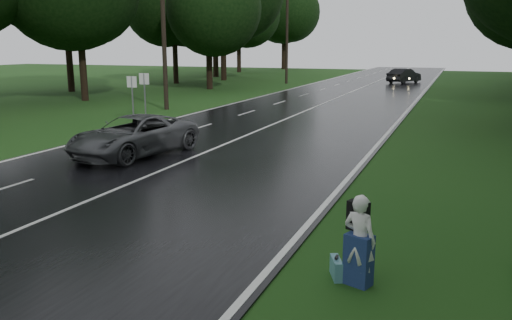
{
  "coord_description": "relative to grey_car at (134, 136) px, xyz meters",
  "views": [
    {
      "loc": [
        8.76,
        -8.21,
        3.98
      ],
      "look_at": [
        4.01,
        3.78,
        1.1
      ],
      "focal_mm": 36.15,
      "sensor_mm": 36.0,
      "label": 1
    }
  ],
  "objects": [
    {
      "name": "far_car",
      "position": [
        5.24,
        41.79,
        0.03
      ],
      "size": [
        3.3,
        4.84,
        1.51
      ],
      "primitive_type": "imported",
      "rotation": [
        0.0,
        0.0,
        2.73
      ],
      "color": "black",
      "rests_on": "road"
    },
    {
      "name": "road",
      "position": [
        2.2,
        12.65,
        -0.74
      ],
      "size": [
        12.0,
        140.0,
        0.04
      ],
      "primitive_type": "cube",
      "color": "black",
      "rests_on": "ground"
    },
    {
      "name": "lane_center",
      "position": [
        2.2,
        12.65,
        -0.72
      ],
      "size": [
        0.12,
        140.0,
        0.01
      ],
      "primitive_type": "cube",
      "color": "silver",
      "rests_on": "road"
    },
    {
      "name": "ground",
      "position": [
        2.2,
        -7.35,
        -0.76
      ],
      "size": [
        160.0,
        160.0,
        0.0
      ],
      "primitive_type": "plane",
      "color": "#1A3F12",
      "rests_on": "ground"
    },
    {
      "name": "hitchhiker",
      "position": [
        9.58,
        -7.37,
        -0.02
      ],
      "size": [
        0.67,
        0.65,
        1.59
      ],
      "color": "silver",
      "rests_on": "ground"
    },
    {
      "name": "suitcase",
      "position": [
        9.18,
        -7.26,
        -0.59
      ],
      "size": [
        0.33,
        0.51,
        0.35
      ],
      "primitive_type": "cube",
      "rotation": [
        0.0,
        0.0,
        0.41
      ],
      "color": "teal",
      "rests_on": "ground"
    },
    {
      "name": "road_sign_a",
      "position": [
        -5.0,
        7.18,
        -0.76
      ],
      "size": [
        0.58,
        0.1,
        2.41
      ],
      "primitive_type": null,
      "color": "white",
      "rests_on": "ground"
    },
    {
      "name": "grey_car",
      "position": [
        0.0,
        0.0,
        0.0
      ],
      "size": [
        3.24,
        5.52,
        1.44
      ],
      "primitive_type": "imported",
      "rotation": [
        0.0,
        0.0,
        6.11
      ],
      "color": "#4B4D50",
      "rests_on": "road"
    },
    {
      "name": "utility_pole_far",
      "position": [
        -6.3,
        36.78,
        -0.76
      ],
      "size": [
        1.8,
        0.28,
        9.66
      ],
      "primitive_type": null,
      "color": "black",
      "rests_on": "ground"
    },
    {
      "name": "tree_left_d",
      "position": [
        -14.7,
        15.08,
        -0.76
      ],
      "size": [
        9.22,
        9.22,
        14.41
      ],
      "primitive_type": null,
      "color": "black",
      "rests_on": "ground"
    },
    {
      "name": "utility_pole_mid",
      "position": [
        -6.3,
        12.62,
        -0.76
      ],
      "size": [
        1.8,
        0.28,
        9.36
      ],
      "primitive_type": null,
      "color": "black",
      "rests_on": "ground"
    },
    {
      "name": "tree_left_e",
      "position": [
        -10.71,
        27.52,
        -0.76
      ],
      "size": [
        7.69,
        7.69,
        12.01
      ],
      "primitive_type": null,
      "color": "black",
      "rests_on": "ground"
    },
    {
      "name": "tree_left_f",
      "position": [
        -14.72,
        39.15,
        -0.76
      ],
      "size": [
        11.09,
        11.09,
        17.34
      ],
      "primitive_type": null,
      "color": "black",
      "rests_on": "ground"
    },
    {
      "name": "road_sign_b",
      "position": [
        -5.0,
        8.32,
        -0.76
      ],
      "size": [
        0.6,
        0.1,
        2.51
      ],
      "primitive_type": null,
      "color": "white",
      "rests_on": "ground"
    }
  ]
}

